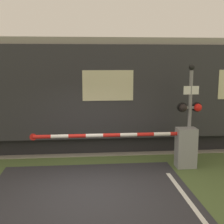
# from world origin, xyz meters

# --- Properties ---
(ground_plane) EXTENTS (80.00, 80.00, 0.00)m
(ground_plane) POSITION_xyz_m (0.00, 0.00, 0.00)
(ground_plane) COLOR #4C6033
(track_bed) EXTENTS (36.00, 3.20, 0.13)m
(track_bed) POSITION_xyz_m (0.00, 4.45, 0.02)
(track_bed) COLOR gray
(track_bed) RESTS_ON ground_plane
(train) EXTENTS (17.18, 2.99, 4.04)m
(train) POSITION_xyz_m (0.71, 4.45, 2.07)
(train) COLOR black
(train) RESTS_ON ground_plane
(crossing_barrier) EXTENTS (5.01, 0.44, 1.24)m
(crossing_barrier) POSITION_xyz_m (2.66, 1.54, 0.69)
(crossing_barrier) COLOR gray
(crossing_barrier) RESTS_ON ground_plane
(signal_post) EXTENTS (0.77, 0.26, 3.17)m
(signal_post) POSITION_xyz_m (3.15, 1.73, 1.80)
(signal_post) COLOR gray
(signal_post) RESTS_ON ground_plane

